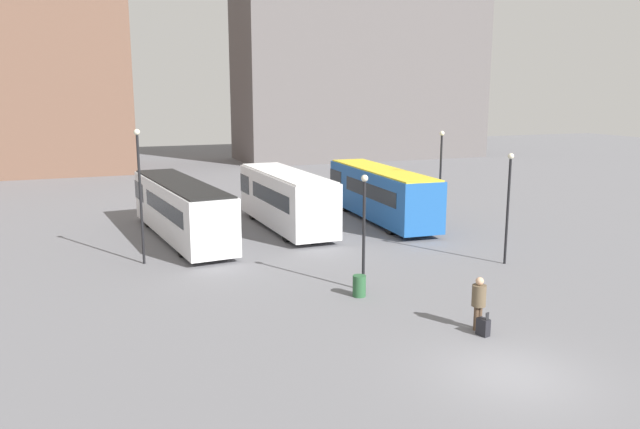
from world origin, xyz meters
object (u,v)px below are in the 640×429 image
(bus_2, at_px, (380,192))
(lamp_post_0, at_px, (441,172))
(lamp_post_2, at_px, (508,199))
(traveler, at_px, (479,299))
(suitcase, at_px, (483,327))
(lamp_post_1, at_px, (364,222))
(bus_1, at_px, (285,198))
(lamp_post_3, at_px, (140,187))
(bus_0, at_px, (180,207))
(trash_bin, at_px, (359,286))

(bus_2, xyz_separation_m, lamp_post_0, (2.10, -3.48, 1.59))
(lamp_post_2, bearing_deg, traveler, -133.00)
(suitcase, distance_m, lamp_post_1, 6.53)
(lamp_post_0, relative_size, lamp_post_2, 1.10)
(bus_1, bearing_deg, suitcase, -178.28)
(suitcase, relative_size, lamp_post_1, 0.18)
(bus_2, bearing_deg, lamp_post_3, 111.22)
(bus_0, height_order, lamp_post_0, lamp_post_0)
(bus_1, distance_m, suitcase, 18.17)
(lamp_post_3, relative_size, trash_bin, 7.37)
(bus_1, bearing_deg, lamp_post_1, 175.37)
(lamp_post_1, bearing_deg, lamp_post_0, 44.52)
(bus_0, xyz_separation_m, bus_1, (6.15, 0.42, 0.09))
(trash_bin, bearing_deg, lamp_post_1, 54.06)
(lamp_post_2, bearing_deg, bus_0, 141.30)
(bus_1, xyz_separation_m, traveler, (1.13, -17.58, -0.70))
(trash_bin, bearing_deg, lamp_post_2, 12.61)
(lamp_post_3, bearing_deg, lamp_post_1, -42.64)
(bus_0, height_order, trash_bin, bus_0)
(lamp_post_2, distance_m, lamp_post_3, 16.91)
(bus_0, xyz_separation_m, bus_2, (12.32, 0.40, 0.06))
(traveler, distance_m, lamp_post_2, 9.09)
(bus_1, xyz_separation_m, lamp_post_0, (8.27, -3.50, 1.56))
(bus_2, height_order, lamp_post_0, lamp_post_0)
(traveler, distance_m, suitcase, 0.95)
(bus_2, xyz_separation_m, traveler, (-5.04, -17.57, -0.67))
(lamp_post_3, xyz_separation_m, trash_bin, (7.44, -7.94, -3.22))
(bus_1, distance_m, traveler, 17.63)
(trash_bin, bearing_deg, lamp_post_3, 133.13)
(lamp_post_0, bearing_deg, trash_bin, -134.90)
(bus_2, bearing_deg, traveler, 166.48)
(lamp_post_1, height_order, trash_bin, lamp_post_1)
(bus_0, xyz_separation_m, suitcase, (7.15, -17.66, -1.41))
(lamp_post_1, bearing_deg, bus_2, 60.85)
(bus_0, bearing_deg, lamp_post_1, -161.48)
(bus_2, xyz_separation_m, lamp_post_3, (-14.77, -5.01, 1.88))
(suitcase, bearing_deg, lamp_post_0, -40.87)
(bus_0, relative_size, lamp_post_1, 2.65)
(bus_1, relative_size, trash_bin, 12.18)
(bus_0, distance_m, lamp_post_1, 13.13)
(bus_2, bearing_deg, bus_1, 92.32)
(traveler, distance_m, trash_bin, 5.20)
(bus_0, distance_m, traveler, 18.65)
(bus_2, relative_size, lamp_post_0, 2.07)
(lamp_post_0, bearing_deg, lamp_post_1, -135.48)
(traveler, height_order, lamp_post_3, lamp_post_3)
(traveler, relative_size, lamp_post_0, 0.32)
(lamp_post_1, xyz_separation_m, lamp_post_3, (-7.91, 7.29, 0.81))
(bus_2, distance_m, lamp_post_3, 15.70)
(traveler, bearing_deg, bus_2, -30.38)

